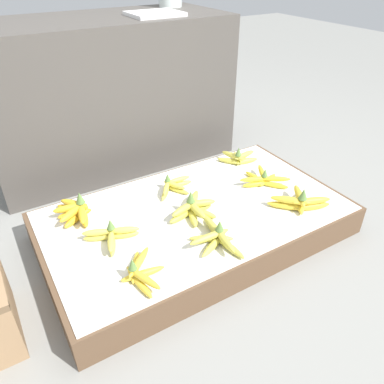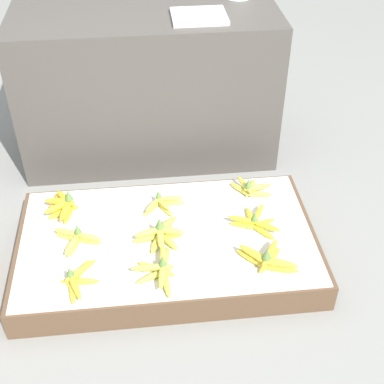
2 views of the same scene
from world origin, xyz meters
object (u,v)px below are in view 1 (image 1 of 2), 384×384
at_px(banana_bunch_front_midright, 300,202).
at_px(foam_tray_white, 155,14).
at_px(banana_bunch_front_left, 139,272).
at_px(banana_bunch_back_midleft, 173,186).
at_px(banana_bunch_back_midright, 238,158).
at_px(banana_bunch_middle_midright, 264,179).
at_px(banana_bunch_back_left, 76,211).
at_px(banana_bunch_front_midleft, 216,237).
at_px(banana_bunch_middle_midleft, 193,208).
at_px(banana_bunch_middle_left, 111,236).

relative_size(banana_bunch_front_midright, foam_tray_white, 0.94).
xyz_separation_m(banana_bunch_front_left, banana_bunch_back_midleft, (0.36, 0.42, -0.00)).
height_order(banana_bunch_back_midleft, foam_tray_white, foam_tray_white).
distance_m(banana_bunch_back_midright, foam_tray_white, 0.84).
xyz_separation_m(banana_bunch_middle_midright, foam_tray_white, (-0.16, 0.75, 0.64)).
distance_m(banana_bunch_back_left, banana_bunch_back_midleft, 0.44).
relative_size(banana_bunch_front_midleft, banana_bunch_back_midright, 1.39).
bearing_deg(banana_bunch_front_midright, banana_bunch_front_left, -178.83).
bearing_deg(banana_bunch_middle_midleft, foam_tray_white, 72.20).
height_order(banana_bunch_middle_left, banana_bunch_middle_midleft, banana_bunch_middle_midleft).
distance_m(banana_bunch_front_midright, foam_tray_white, 1.18).
xyz_separation_m(banana_bunch_front_left, banana_bunch_middle_midright, (0.75, 0.25, -0.00)).
height_order(banana_bunch_front_midleft, banana_bunch_back_left, banana_bunch_back_left).
distance_m(banana_bunch_middle_midleft, banana_bunch_back_midleft, 0.20).
distance_m(banana_bunch_middle_left, banana_bunch_back_midleft, 0.42).
bearing_deg(banana_bunch_front_left, foam_tray_white, 59.31).
bearing_deg(foam_tray_white, banana_bunch_back_midleft, -111.78).
height_order(banana_bunch_front_left, banana_bunch_middle_midleft, banana_bunch_middle_midleft).
xyz_separation_m(banana_bunch_middle_midleft, banana_bunch_back_midright, (0.44, 0.27, -0.00)).
relative_size(banana_bunch_middle_left, banana_bunch_back_midright, 1.07).
distance_m(banana_bunch_back_midleft, foam_tray_white, 0.89).
distance_m(banana_bunch_front_midleft, banana_bunch_front_midright, 0.43).
xyz_separation_m(banana_bunch_middle_midleft, foam_tray_white, (0.25, 0.78, 0.63)).
distance_m(banana_bunch_front_midright, banana_bunch_back_left, 0.94).
relative_size(banana_bunch_middle_left, banana_bunch_middle_midright, 0.93).
bearing_deg(banana_bunch_middle_left, banana_bunch_middle_midleft, -1.50).
height_order(banana_bunch_middle_midright, banana_bunch_back_midright, banana_bunch_back_midright).
height_order(banana_bunch_front_midleft, banana_bunch_middle_midright, banana_bunch_front_midleft).
distance_m(banana_bunch_front_left, banana_bunch_middle_midleft, 0.40).
xyz_separation_m(banana_bunch_back_midleft, foam_tray_white, (0.23, 0.58, 0.64)).
bearing_deg(banana_bunch_middle_left, banana_bunch_back_midleft, 27.34).
xyz_separation_m(banana_bunch_back_left, banana_bunch_back_midright, (0.86, 0.04, -0.01)).
distance_m(banana_bunch_front_midleft, banana_bunch_middle_midleft, 0.20).
height_order(banana_bunch_front_midleft, banana_bunch_front_midright, banana_bunch_front_midright).
relative_size(banana_bunch_middle_midright, banana_bunch_back_midleft, 1.11).
bearing_deg(banana_bunch_front_midleft, banana_bunch_front_midright, -0.10).
xyz_separation_m(banana_bunch_front_midleft, banana_bunch_back_left, (-0.41, 0.43, 0.01)).
relative_size(banana_bunch_front_midright, banana_bunch_back_midleft, 1.19).
bearing_deg(banana_bunch_front_midleft, foam_tray_white, 74.72).
xyz_separation_m(banana_bunch_middle_midright, banana_bunch_back_midright, (0.02, 0.23, 0.00)).
distance_m(banana_bunch_middle_left, foam_tray_white, 1.17).
bearing_deg(foam_tray_white, banana_bunch_middle_left, -128.04).
relative_size(banana_bunch_front_left, banana_bunch_front_midright, 0.97).
bearing_deg(banana_bunch_back_midleft, banana_bunch_middle_left, -152.66).
bearing_deg(banana_bunch_front_midleft, banana_bunch_middle_midright, 28.55).
bearing_deg(banana_bunch_middle_midright, banana_bunch_back_midleft, 156.95).
relative_size(banana_bunch_front_midleft, banana_bunch_back_left, 1.17).
relative_size(banana_bunch_front_midright, banana_bunch_middle_left, 1.16).
xyz_separation_m(banana_bunch_front_midright, banana_bunch_back_left, (-0.84, 0.43, 0.00)).
height_order(banana_bunch_middle_left, banana_bunch_middle_midright, banana_bunch_middle_left).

